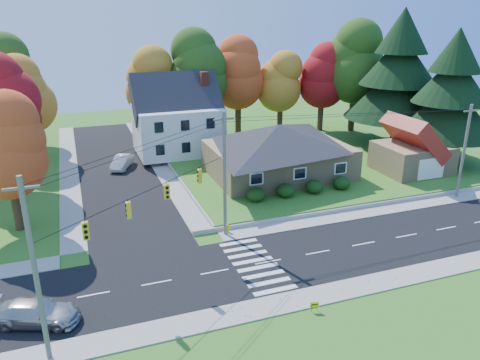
% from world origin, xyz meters
% --- Properties ---
extents(ground, '(120.00, 120.00, 0.00)m').
position_xyz_m(ground, '(0.00, 0.00, 0.00)').
color(ground, '#3D7923').
extents(road_main, '(90.00, 8.00, 0.02)m').
position_xyz_m(road_main, '(0.00, 0.00, 0.01)').
color(road_main, black).
rests_on(road_main, ground).
extents(road_cross, '(8.00, 44.00, 0.02)m').
position_xyz_m(road_cross, '(-8.00, 26.00, 0.01)').
color(road_cross, black).
rests_on(road_cross, ground).
extents(sidewalk_north, '(90.00, 2.00, 0.08)m').
position_xyz_m(sidewalk_north, '(0.00, 5.00, 0.04)').
color(sidewalk_north, '#9C9A90').
rests_on(sidewalk_north, ground).
extents(sidewalk_south, '(90.00, 2.00, 0.08)m').
position_xyz_m(sidewalk_south, '(0.00, -5.00, 0.04)').
color(sidewalk_south, '#9C9A90').
rests_on(sidewalk_south, ground).
extents(lawn, '(30.00, 30.00, 0.50)m').
position_xyz_m(lawn, '(13.00, 21.00, 0.25)').
color(lawn, '#3D7923').
rests_on(lawn, ground).
extents(ranch_house, '(14.60, 10.60, 5.40)m').
position_xyz_m(ranch_house, '(8.00, 16.00, 3.27)').
color(ranch_house, tan).
rests_on(ranch_house, lawn).
extents(colonial_house, '(10.40, 8.40, 9.60)m').
position_xyz_m(colonial_house, '(0.04, 28.00, 4.58)').
color(colonial_house, silver).
rests_on(colonial_house, lawn).
extents(garage, '(7.30, 6.30, 4.60)m').
position_xyz_m(garage, '(22.00, 11.99, 2.84)').
color(garage, tan).
rests_on(garage, lawn).
extents(hedge_row, '(10.70, 1.70, 1.27)m').
position_xyz_m(hedge_row, '(7.50, 9.80, 1.14)').
color(hedge_row, '#163A10').
rests_on(hedge_row, lawn).
extents(traffic_infrastructure, '(38.10, 10.66, 10.00)m').
position_xyz_m(traffic_infrastructure, '(-0.15, 1.35, 5.15)').
color(traffic_infrastructure, '#666059').
rests_on(traffic_infrastructure, ground).
extents(tree_lot_0, '(6.72, 6.72, 12.51)m').
position_xyz_m(tree_lot_0, '(-2.00, 34.00, 8.31)').
color(tree_lot_0, '#3F2A19').
rests_on(tree_lot_0, lawn).
extents(tree_lot_1, '(7.84, 7.84, 14.60)m').
position_xyz_m(tree_lot_1, '(4.00, 33.00, 9.61)').
color(tree_lot_1, '#3F2A19').
rests_on(tree_lot_1, lawn).
extents(tree_lot_2, '(7.28, 7.28, 13.56)m').
position_xyz_m(tree_lot_2, '(10.00, 34.00, 8.96)').
color(tree_lot_2, '#3F2A19').
rests_on(tree_lot_2, lawn).
extents(tree_lot_3, '(6.16, 6.16, 11.47)m').
position_xyz_m(tree_lot_3, '(16.00, 33.00, 7.65)').
color(tree_lot_3, '#3F2A19').
rests_on(tree_lot_3, lawn).
extents(tree_lot_4, '(6.72, 6.72, 12.51)m').
position_xyz_m(tree_lot_4, '(22.00, 32.00, 8.31)').
color(tree_lot_4, '#3F2A19').
rests_on(tree_lot_4, lawn).
extents(tree_lot_5, '(8.40, 8.40, 15.64)m').
position_xyz_m(tree_lot_5, '(26.00, 30.00, 10.27)').
color(tree_lot_5, '#3F2A19').
rests_on(tree_lot_5, lawn).
extents(conifer_east_a, '(12.80, 12.80, 16.96)m').
position_xyz_m(conifer_east_a, '(27.00, 22.00, 9.39)').
color(conifer_east_a, '#3F2A19').
rests_on(conifer_east_a, lawn).
extents(conifer_east_b, '(11.20, 11.20, 14.84)m').
position_xyz_m(conifer_east_b, '(28.00, 14.00, 8.28)').
color(conifer_east_b, '#3F2A19').
rests_on(conifer_east_b, lawn).
extents(tree_west_0, '(6.16, 6.16, 11.47)m').
position_xyz_m(tree_west_0, '(-17.00, 12.00, 7.15)').
color(tree_west_0, '#3F2A19').
rests_on(tree_west_0, ground).
extents(tree_west_1, '(7.28, 7.28, 13.56)m').
position_xyz_m(tree_west_1, '(-18.00, 22.00, 8.46)').
color(tree_west_1, '#3F2A19').
rests_on(tree_west_1, ground).
extents(tree_west_2, '(6.72, 6.72, 12.51)m').
position_xyz_m(tree_west_2, '(-17.00, 32.00, 7.81)').
color(tree_west_2, '#3F2A19').
rests_on(tree_west_2, ground).
extents(tree_west_3, '(7.84, 7.84, 14.60)m').
position_xyz_m(tree_west_3, '(-19.00, 40.00, 9.11)').
color(tree_west_3, '#3F2A19').
rests_on(tree_west_3, ground).
extents(silver_sedan, '(5.32, 3.66, 1.43)m').
position_xyz_m(silver_sedan, '(-15.21, -1.87, 0.74)').
color(silver_sedan, '#B1B1B1').
rests_on(silver_sedan, road_main).
extents(white_car, '(3.22, 4.69, 1.46)m').
position_xyz_m(white_car, '(-7.22, 25.27, 0.75)').
color(white_car, '#BABBBD').
rests_on(white_car, road_cross).
extents(fire_hydrant, '(0.43, 0.34, 0.76)m').
position_xyz_m(fire_hydrant, '(-1.22, 5.40, 0.36)').
color(fire_hydrant, '#F1DF00').
rests_on(fire_hydrant, ground).
extents(yard_sign, '(0.51, 0.18, 0.65)m').
position_xyz_m(yard_sign, '(0.25, -6.32, 0.46)').
color(yard_sign, black).
rests_on(yard_sign, ground).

